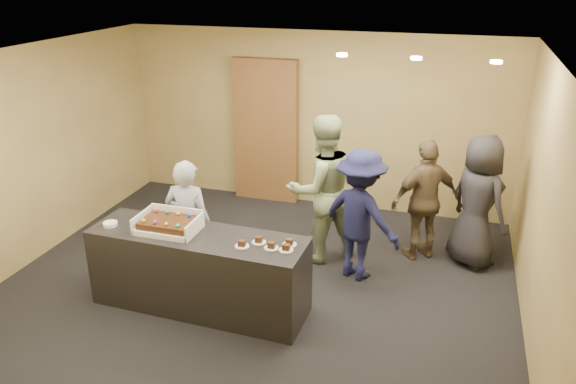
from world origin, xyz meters
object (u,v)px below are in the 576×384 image
object	(u,v)px
person_server_grey	(189,223)
person_sage_man	(322,189)
person_dark_suit	(478,201)
serving_counter	(199,271)
storage_cabinet	(266,131)
person_navy_man	(360,215)
sheet_cake	(168,223)
plate_stack	(110,224)
cake_box	(169,226)
person_brown_extra	(425,200)

from	to	relation	value
person_server_grey	person_sage_man	xyz separation A→B (m)	(1.33, 1.07, 0.18)
person_sage_man	person_dark_suit	world-z (taller)	person_sage_man
serving_counter	storage_cabinet	world-z (taller)	storage_cabinet
person_server_grey	person_navy_man	distance (m)	2.03
storage_cabinet	sheet_cake	distance (m)	3.20
serving_counter	person_sage_man	world-z (taller)	person_sage_man
storage_cabinet	plate_stack	distance (m)	3.35
person_sage_man	person_navy_man	xyz separation A→B (m)	(0.56, -0.33, -0.15)
storage_cabinet	person_server_grey	size ratio (longest dim) A/B	1.46
plate_stack	person_server_grey	bearing A→B (deg)	37.40
cake_box	person_sage_man	world-z (taller)	person_sage_man
plate_stack	person_sage_man	bearing A→B (deg)	38.38
person_navy_man	person_dark_suit	bearing A→B (deg)	-127.31
plate_stack	person_sage_man	xyz separation A→B (m)	(2.02, 1.60, 0.04)
person_server_grey	person_brown_extra	xyz separation A→B (m)	(2.59, 1.47, 0.02)
person_brown_extra	person_server_grey	bearing A→B (deg)	-5.90
storage_cabinet	cake_box	xyz separation A→B (m)	(-0.01, -3.17, -0.19)
person_server_grey	person_sage_man	size ratio (longest dim) A/B	0.81
storage_cabinet	cake_box	distance (m)	3.17
cake_box	person_brown_extra	bearing A→B (deg)	36.06
storage_cabinet	person_brown_extra	bearing A→B (deg)	-26.21
serving_counter	storage_cabinet	xyz separation A→B (m)	(-0.32, 3.19, 0.69)
sheet_cake	person_dark_suit	xyz separation A→B (m)	(3.24, 1.95, -0.14)
plate_stack	person_sage_man	world-z (taller)	person_sage_man
person_server_grey	person_dark_suit	bearing A→B (deg)	-156.25
serving_counter	person_dark_suit	xyz separation A→B (m)	(2.90, 1.95, 0.40)
person_server_grey	person_dark_suit	world-z (taller)	person_dark_suit
sheet_cake	plate_stack	distance (m)	0.69
plate_stack	person_brown_extra	size ratio (longest dim) A/B	0.10
storage_cabinet	sheet_cake	xyz separation A→B (m)	(-0.02, -3.19, -0.14)
cake_box	person_brown_extra	size ratio (longest dim) A/B	0.41
serving_counter	plate_stack	distance (m)	1.12
serving_counter	plate_stack	world-z (taller)	plate_stack
plate_stack	person_navy_man	distance (m)	2.87
person_sage_man	person_brown_extra	distance (m)	1.33
storage_cabinet	plate_stack	xyz separation A→B (m)	(-0.69, -3.27, -0.22)
storage_cabinet	person_sage_man	bearing A→B (deg)	-51.57
person_navy_man	person_dark_suit	world-z (taller)	person_dark_suit
serving_counter	person_navy_man	world-z (taller)	person_navy_man
storage_cabinet	person_dark_suit	size ratio (longest dim) A/B	1.33
sheet_cake	plate_stack	size ratio (longest dim) A/B	3.53
plate_stack	person_navy_man	size ratio (longest dim) A/B	0.10
cake_box	person_server_grey	world-z (taller)	person_server_grey
person_sage_man	person_navy_man	distance (m)	0.66
serving_counter	person_server_grey	world-z (taller)	person_server_grey
serving_counter	plate_stack	bearing A→B (deg)	-173.89
person_navy_man	storage_cabinet	bearing A→B (deg)	-23.56
cake_box	person_sage_man	size ratio (longest dim) A/B	0.34
serving_counter	person_navy_man	xyz separation A→B (m)	(1.56, 1.19, 0.37)
serving_counter	sheet_cake	xyz separation A→B (m)	(-0.34, 0.00, 0.55)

